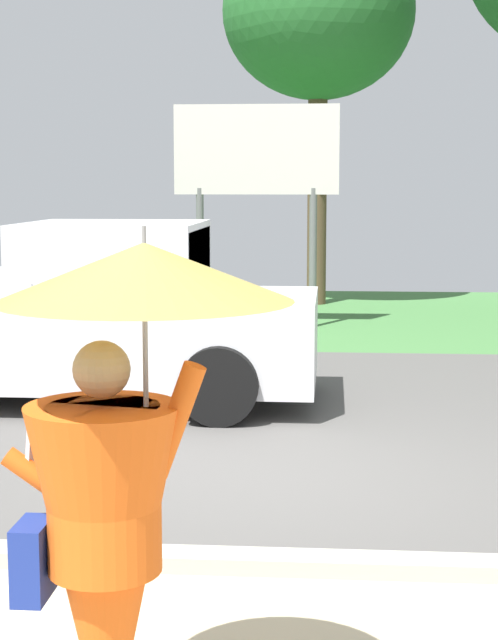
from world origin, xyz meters
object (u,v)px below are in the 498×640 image
(pickup_truck, at_px, (71,319))
(roadside_billboard, at_px, (256,166))
(tree_left_far, at_px, (319,13))
(monk_pedestrian, at_px, (116,482))

(pickup_truck, distance_m, roadside_billboard, 6.24)
(roadside_billboard, bearing_deg, tree_left_far, 73.96)
(monk_pedestrian, xyz_separation_m, pickup_truck, (-1.91, 6.79, -0.28))
(pickup_truck, xyz_separation_m, tree_left_far, (2.43, 8.97, 4.49))
(pickup_truck, relative_size, tree_left_far, 0.74)
(monk_pedestrian, bearing_deg, tree_left_far, 73.45)
(pickup_truck, bearing_deg, tree_left_far, 75.87)
(pickup_truck, height_order, roadside_billboard, roadside_billboard)
(monk_pedestrian, height_order, roadside_billboard, roadside_billboard)
(monk_pedestrian, distance_m, tree_left_far, 16.32)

